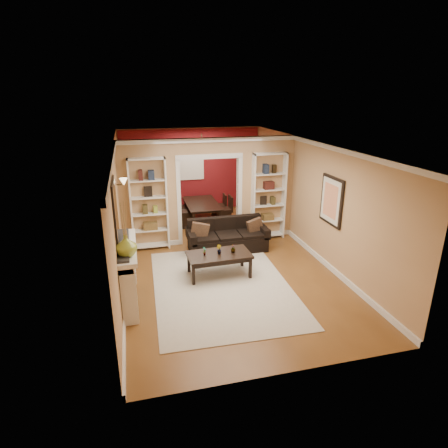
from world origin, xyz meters
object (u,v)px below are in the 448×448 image
object	(u,v)px
fireplace	(130,274)
sofa	(228,235)
bookshelf_left	(149,205)
dining_table	(203,212)
coffee_table	(219,265)
bookshelf_right	(268,197)

from	to	relation	value
fireplace	sofa	bearing A→B (deg)	39.33
bookshelf_left	dining_table	distance (m)	2.53
coffee_table	fireplace	distance (m)	1.99
sofa	fireplace	world-z (taller)	fireplace
bookshelf_right	sofa	bearing A→B (deg)	-155.28
coffee_table	bookshelf_left	world-z (taller)	bookshelf_left
sofa	dining_table	bearing A→B (deg)	94.39
fireplace	bookshelf_right	bearing A→B (deg)	34.80
sofa	coffee_table	world-z (taller)	sofa
bookshelf_left	fireplace	size ratio (longest dim) A/B	1.35
coffee_table	fireplace	xyz separation A→B (m)	(-1.85, -0.65, 0.33)
coffee_table	bookshelf_right	distance (m)	2.74
bookshelf_right	fireplace	size ratio (longest dim) A/B	1.35
coffee_table	bookshelf_left	xyz separation A→B (m)	(-1.31, 1.88, 0.90)
dining_table	fireplace	bearing A→B (deg)	152.47
bookshelf_right	fireplace	distance (m)	4.47
bookshelf_right	dining_table	xyz separation A→B (m)	(-1.44, 1.70, -0.85)
sofa	bookshelf_left	size ratio (longest dim) A/B	0.87
sofa	bookshelf_left	world-z (taller)	bookshelf_left
bookshelf_right	dining_table	distance (m)	2.38
sofa	coffee_table	distance (m)	1.41
sofa	bookshelf_right	xyz separation A→B (m)	(1.26, 0.58, 0.76)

